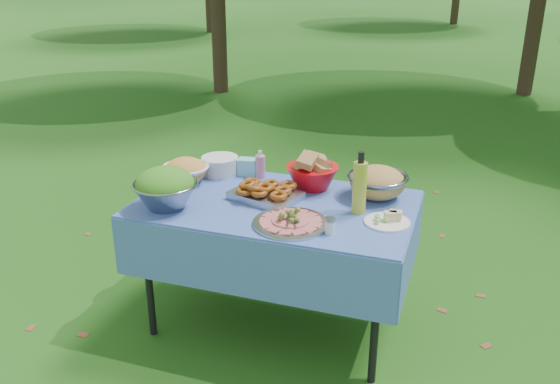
{
  "coord_description": "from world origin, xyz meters",
  "views": [
    {
      "loc": [
        0.96,
        -2.74,
        2.01
      ],
      "look_at": [
        0.03,
        0.0,
        0.83
      ],
      "focal_mm": 38.0,
      "sensor_mm": 36.0,
      "label": 1
    }
  ],
  "objects_px": {
    "picnic_table": "(276,265)",
    "pasta_bowl_steel": "(378,182)",
    "salad_bowl": "(165,188)",
    "plate_stack": "(220,165)",
    "bread_bowl": "(312,171)",
    "oil_bottle": "(360,183)",
    "charcuterie_platter": "(291,216)"
  },
  "relations": [
    {
      "from": "picnic_table",
      "to": "pasta_bowl_steel",
      "type": "distance_m",
      "value": 0.73
    },
    {
      "from": "salad_bowl",
      "to": "plate_stack",
      "type": "height_order",
      "value": "salad_bowl"
    },
    {
      "from": "picnic_table",
      "to": "bread_bowl",
      "type": "distance_m",
      "value": 0.57
    },
    {
      "from": "plate_stack",
      "to": "bread_bowl",
      "type": "relative_size",
      "value": 0.74
    },
    {
      "from": "bread_bowl",
      "to": "oil_bottle",
      "type": "xyz_separation_m",
      "value": [
        0.32,
        -0.25,
        0.06
      ]
    },
    {
      "from": "plate_stack",
      "to": "charcuterie_platter",
      "type": "xyz_separation_m",
      "value": [
        0.62,
        -0.54,
        -0.01
      ]
    },
    {
      "from": "picnic_table",
      "to": "oil_bottle",
      "type": "height_order",
      "value": "oil_bottle"
    },
    {
      "from": "salad_bowl",
      "to": "bread_bowl",
      "type": "xyz_separation_m",
      "value": [
        0.64,
        0.51,
        -0.01
      ]
    },
    {
      "from": "salad_bowl",
      "to": "oil_bottle",
      "type": "distance_m",
      "value": 1.0
    },
    {
      "from": "picnic_table",
      "to": "charcuterie_platter",
      "type": "relative_size",
      "value": 3.89
    },
    {
      "from": "charcuterie_platter",
      "to": "oil_bottle",
      "type": "bearing_deg",
      "value": 41.46
    },
    {
      "from": "plate_stack",
      "to": "oil_bottle",
      "type": "distance_m",
      "value": 0.96
    },
    {
      "from": "picnic_table",
      "to": "plate_stack",
      "type": "xyz_separation_m",
      "value": [
        -0.46,
        0.31,
        0.43
      ]
    },
    {
      "from": "plate_stack",
      "to": "picnic_table",
      "type": "bearing_deg",
      "value": -34.02
    },
    {
      "from": "salad_bowl",
      "to": "plate_stack",
      "type": "xyz_separation_m",
      "value": [
        0.06,
        0.55,
        -0.06
      ]
    },
    {
      "from": "oil_bottle",
      "to": "plate_stack",
      "type": "bearing_deg",
      "value": 162.16
    },
    {
      "from": "salad_bowl",
      "to": "charcuterie_platter",
      "type": "bearing_deg",
      "value": 0.89
    },
    {
      "from": "oil_bottle",
      "to": "pasta_bowl_steel",
      "type": "bearing_deg",
      "value": 77.51
    },
    {
      "from": "picnic_table",
      "to": "bread_bowl",
      "type": "bearing_deg",
      "value": 65.15
    },
    {
      "from": "plate_stack",
      "to": "charcuterie_platter",
      "type": "bearing_deg",
      "value": -41.19
    },
    {
      "from": "oil_bottle",
      "to": "bread_bowl",
      "type": "bearing_deg",
      "value": 141.61
    },
    {
      "from": "bread_bowl",
      "to": "pasta_bowl_steel",
      "type": "distance_m",
      "value": 0.37
    },
    {
      "from": "plate_stack",
      "to": "oil_bottle",
      "type": "height_order",
      "value": "oil_bottle"
    },
    {
      "from": "plate_stack",
      "to": "bread_bowl",
      "type": "height_order",
      "value": "bread_bowl"
    },
    {
      "from": "bread_bowl",
      "to": "charcuterie_platter",
      "type": "distance_m",
      "value": 0.51
    },
    {
      "from": "salad_bowl",
      "to": "pasta_bowl_steel",
      "type": "height_order",
      "value": "salad_bowl"
    },
    {
      "from": "picnic_table",
      "to": "charcuterie_platter",
      "type": "height_order",
      "value": "charcuterie_platter"
    },
    {
      "from": "pasta_bowl_steel",
      "to": "picnic_table",
      "type": "bearing_deg",
      "value": -152.79
    },
    {
      "from": "pasta_bowl_steel",
      "to": "charcuterie_platter",
      "type": "distance_m",
      "value": 0.59
    },
    {
      "from": "pasta_bowl_steel",
      "to": "salad_bowl",
      "type": "bearing_deg",
      "value": -153.86
    },
    {
      "from": "charcuterie_platter",
      "to": "oil_bottle",
      "type": "distance_m",
      "value": 0.4
    },
    {
      "from": "bread_bowl",
      "to": "charcuterie_platter",
      "type": "relative_size",
      "value": 0.79
    }
  ]
}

